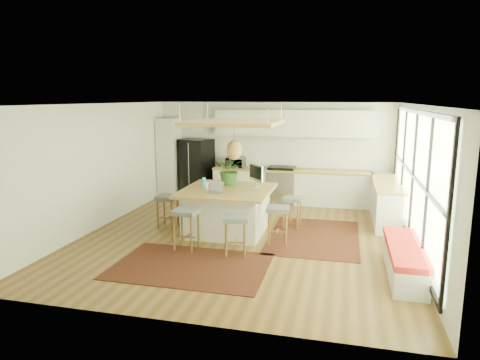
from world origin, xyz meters
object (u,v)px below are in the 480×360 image
(stool_right_back, at_px, (292,212))
(laptop, at_px, (214,187))
(fridge, at_px, (196,166))
(stool_near_left, at_px, (186,231))
(island, at_px, (227,210))
(stool_near_right, at_px, (235,236))
(monitor, at_px, (256,175))
(stool_left_side, at_px, (168,212))
(island_plant, at_px, (230,173))
(microwave, at_px, (236,161))
(stool_right_front, at_px, (278,225))

(stool_right_back, relative_size, laptop, 2.04)
(fridge, xyz_separation_m, stool_near_left, (1.23, -4.09, -0.57))
(island, xyz_separation_m, stool_near_right, (0.51, -1.30, -0.11))
(monitor, bearing_deg, laptop, -83.89)
(fridge, relative_size, stool_left_side, 2.32)
(stool_left_side, distance_m, island_plant, 1.61)
(stool_near_right, xyz_separation_m, monitor, (0.02, 1.72, 0.83))
(laptop, bearing_deg, microwave, 108.56)
(stool_left_side, distance_m, microwave, 3.07)
(stool_near_left, xyz_separation_m, stool_near_right, (0.98, -0.08, 0.00))
(stool_right_front, bearing_deg, stool_near_left, -154.92)
(stool_right_back, bearing_deg, monitor, -166.93)
(stool_near_left, distance_m, stool_right_back, 2.54)
(microwave, height_order, island_plant, island_plant)
(island, relative_size, island_plant, 2.72)
(island, height_order, microwave, microwave)
(stool_near_right, xyz_separation_m, microwave, (-1.06, 4.14, 0.74))
(laptop, bearing_deg, island_plant, 95.01)
(island, bearing_deg, stool_right_front, -21.98)
(island, bearing_deg, stool_near_left, -110.67)
(fridge, relative_size, stool_right_front, 2.29)
(stool_near_right, bearing_deg, fridge, 117.93)
(stool_near_right, bearing_deg, stool_near_left, 175.46)
(fridge, relative_size, stool_near_right, 2.30)
(stool_near_right, height_order, laptop, laptop)
(laptop, bearing_deg, island, 80.14)
(stool_right_front, xyz_separation_m, microwave, (-1.70, 3.30, 0.74))
(stool_near_left, height_order, stool_near_right, stool_near_left)
(fridge, height_order, laptop, fridge)
(island, bearing_deg, fridge, 120.60)
(stool_right_front, bearing_deg, laptop, 177.05)
(microwave, bearing_deg, island, -82.76)
(stool_near_right, height_order, monitor, monitor)
(monitor, relative_size, microwave, 1.01)
(island, bearing_deg, stool_right_back, 24.47)
(fridge, bearing_deg, stool_left_side, -64.53)
(stool_right_back, relative_size, stool_left_side, 0.95)
(stool_near_right, bearing_deg, laptop, 126.69)
(stool_near_right, relative_size, stool_right_back, 1.06)
(stool_right_front, xyz_separation_m, island_plant, (-1.22, 0.92, 0.84))
(island_plant, bearing_deg, island, -82.69)
(monitor, bearing_deg, microwave, 160.41)
(island, distance_m, stool_near_right, 1.41)
(island, bearing_deg, microwave, 100.82)
(microwave, distance_m, island_plant, 2.44)
(stool_left_side, height_order, monitor, monitor)
(fridge, height_order, stool_near_left, fridge)
(fridge, relative_size, microwave, 3.25)
(monitor, bearing_deg, stool_near_left, -74.81)
(stool_near_right, xyz_separation_m, island_plant, (-0.57, 1.75, 0.84))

